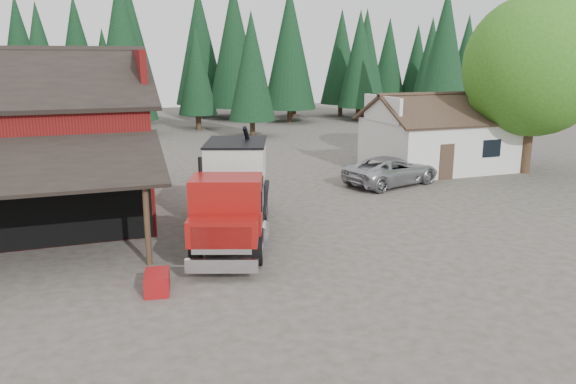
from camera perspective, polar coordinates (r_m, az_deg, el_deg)
name	(u,v)px	position (r m, az deg, el deg)	size (l,w,h in m)	color
ground	(329,266)	(18.83, 4.16, -7.46)	(120.00, 120.00, 0.00)	#453D36
farmhouse	(439,141)	(35.71, 15.08, 5.02)	(8.60, 6.42, 4.65)	silver
deciduous_tree	(535,71)	(35.51, 23.79, 11.18)	(8.00, 8.00, 10.20)	#382619
conifer_backdrop	(163,124)	(58.88, -12.55, 6.80)	(76.00, 16.00, 16.00)	black
near_pine_b	(252,66)	(47.89, -3.72, 12.64)	(3.96, 3.96, 10.40)	#382619
near_pine_c	(444,54)	(51.15, 15.60, 13.37)	(4.84, 4.84, 12.40)	#382619
near_pine_d	(123,48)	(50.15, -16.46, 13.89)	(5.28, 5.28, 13.40)	#382619
feed_truck	(234,189)	(21.25, -5.55, 0.29)	(5.15, 9.18, 4.02)	black
silver_car	(392,171)	(30.63, 10.51, 2.16)	(2.54, 5.51, 1.53)	#A6A8AE
equip_box	(157,282)	(17.14, -13.16, -8.93)	(0.70, 1.10, 0.60)	maroon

